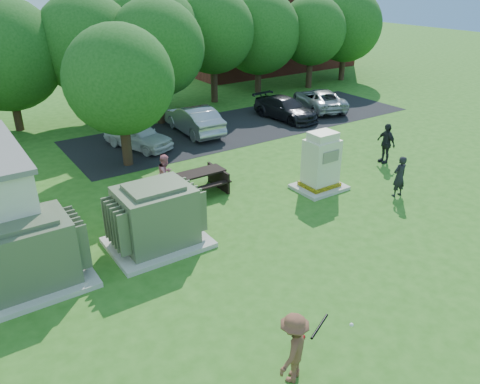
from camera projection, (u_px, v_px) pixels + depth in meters
ground at (321, 286)px, 12.90m from camera, size 120.00×120.00×0.00m
brick_building at (264, 20)px, 40.53m from camera, size 15.00×8.00×8.00m
parking_strip at (249, 124)px, 26.56m from camera, size 20.00×6.00×0.01m
transformer_left at (30, 254)px, 12.58m from camera, size 3.00×2.40×2.07m
transformer_right at (156, 218)px, 14.45m from camera, size 3.00×2.40×2.07m
generator_cabinet at (321, 165)px, 18.24m from camera, size 1.93×1.58×2.35m
picnic_table at (199, 180)px, 18.09m from camera, size 2.06×1.55×0.88m
batter at (293, 348)px, 9.63m from camera, size 1.24×1.06×1.66m
person_by_generator at (399, 176)px, 17.74m from camera, size 0.63×0.44×1.62m
person_at_picnic at (166, 174)px, 17.96m from camera, size 0.98×0.95×1.60m
person_walking_right at (386, 143)px, 20.90m from camera, size 0.58×1.11×1.81m
car_white at (138, 135)px, 22.76m from camera, size 2.75×4.02×1.27m
car_silver_a at (194, 119)px, 24.82m from camera, size 1.75×4.53×1.47m
car_dark at (285, 108)px, 27.23m from camera, size 2.13×4.46×1.25m
car_silver_b at (319, 99)px, 29.13m from camera, size 3.48×5.03×1.28m
batting_equipment at (322, 329)px, 9.83m from camera, size 1.51×0.44×0.29m
tree_row at (120, 45)px, 25.88m from camera, size 41.30×13.30×7.30m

